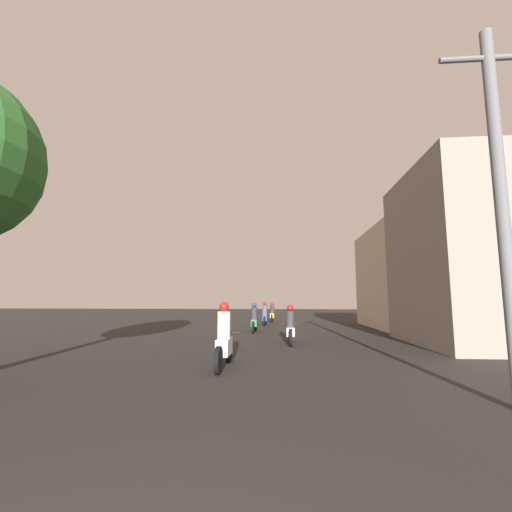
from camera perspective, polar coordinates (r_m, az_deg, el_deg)
motorcycle_white at (r=8.72m, az=-5.34°, el=-13.97°), size 0.60×2.12×1.61m
motorcycle_silver at (r=13.22m, az=5.75°, el=-11.90°), size 0.60×1.95×1.48m
motorcycle_green at (r=17.97m, az=-0.28°, el=-10.64°), size 0.60×2.08×1.50m
motorcycle_blue at (r=22.66m, az=1.48°, el=-9.93°), size 0.60×2.05×1.53m
motorcycle_yellow at (r=26.09m, az=2.71°, el=-9.61°), size 0.60×2.02×1.49m
building_right_near at (r=15.40m, az=33.06°, el=0.02°), size 5.01×6.10×6.61m
building_right_far at (r=22.86m, az=24.47°, el=-3.38°), size 5.07×7.50×5.92m
utility_pole_near at (r=6.90m, az=35.66°, el=7.79°), size 1.60×0.20×6.28m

